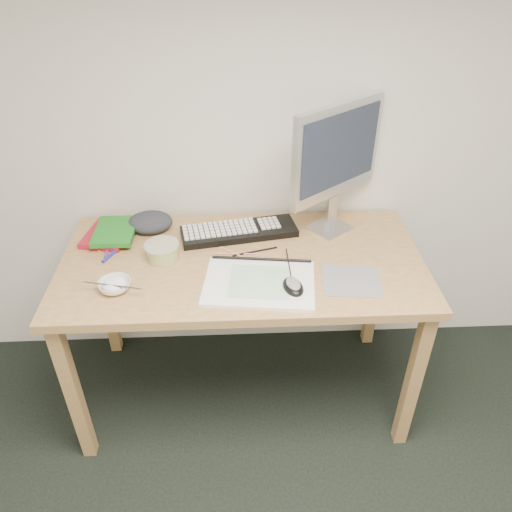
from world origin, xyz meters
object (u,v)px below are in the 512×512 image
Objects in this scene: keyboard at (239,231)px; rice_bowl at (115,286)px; sketchpad at (259,283)px; monitor at (337,154)px; desk at (242,276)px.

keyboard is 0.57m from rice_bowl.
monitor is (0.32, 0.37, 0.33)m from sketchpad.
keyboard is at bearing 146.48° from monitor.
sketchpad is at bearing -69.99° from desk.
keyboard is at bearing 37.95° from rice_bowl.
rice_bowl reaches higher than sketchpad.
rice_bowl is (-0.51, -0.01, 0.01)m from sketchpad.
desk is 0.60m from monitor.
monitor is at bearing 24.41° from rice_bowl.
keyboard is (-0.01, 0.18, 0.10)m from desk.
monitor is at bearing 29.00° from desk.
desk is 0.20m from keyboard.
desk is 3.54× the size of sketchpad.
desk is 0.19m from sketchpad.
rice_bowl is (-0.45, -0.17, 0.10)m from desk.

